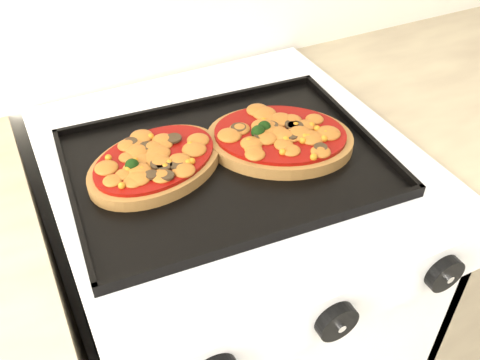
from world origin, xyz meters
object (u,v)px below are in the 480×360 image
stove (234,314)px  baking_tray (226,161)px  pizza_left (155,161)px  pizza_right (280,137)px

stove → baking_tray: 0.47m
stove → pizza_left: pizza_left is taller
stove → pizza_left: size_ratio=3.97×
stove → pizza_left: (-0.13, -0.00, 0.48)m
pizza_left → pizza_right: pizza_right is taller
baking_tray → pizza_left: 0.11m
pizza_left → baking_tray: bearing=-16.2°
pizza_left → pizza_right: 0.21m
pizza_right → pizza_left: bearing=171.8°
stove → baking_tray: (-0.02, -0.03, 0.47)m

